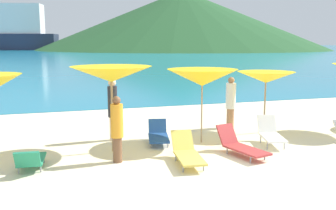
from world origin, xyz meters
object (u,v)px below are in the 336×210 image
(beachgoer_2, at_px, (113,107))
(umbrella_3, at_px, (202,78))
(beachgoer_4, at_px, (117,127))
(umbrella_4, at_px, (266,77))
(cruise_ship, at_px, (3,30))
(lounge_chair_5, at_px, (187,152))
(lounge_chair_0, at_px, (31,160))
(lounge_chair_2, at_px, (271,133))
(umbrella_2, at_px, (111,74))
(beachgoer_1, at_px, (231,101))
(lounge_chair_7, at_px, (158,135))
(lounge_chair_3, at_px, (240,145))

(beachgoer_2, bearing_deg, umbrella_3, 74.88)
(beachgoer_2, distance_m, beachgoer_4, 2.19)
(umbrella_4, relative_size, cruise_ship, 0.05)
(lounge_chair_5, bearing_deg, lounge_chair_0, 177.43)
(lounge_chair_2, xyz_separation_m, cruise_ship, (-22.44, 157.10, 7.70))
(umbrella_4, bearing_deg, cruise_ship, 98.42)
(umbrella_2, height_order, beachgoer_4, umbrella_2)
(beachgoer_2, relative_size, cruise_ship, 0.04)
(umbrella_4, distance_m, cruise_ship, 157.57)
(umbrella_4, distance_m, lounge_chair_5, 4.47)
(umbrella_3, distance_m, beachgoer_1, 2.49)
(cruise_ship, bearing_deg, beachgoer_2, -70.02)
(beachgoer_4, bearing_deg, umbrella_3, -158.22)
(umbrella_4, relative_size, beachgoer_2, 1.09)
(lounge_chair_5, distance_m, beachgoer_1, 4.33)
(lounge_chair_7, xyz_separation_m, beachgoer_1, (2.93, 1.20, 0.69))
(lounge_chair_5, bearing_deg, cruise_ship, 104.28)
(lounge_chair_3, bearing_deg, lounge_chair_5, 174.39)
(lounge_chair_5, relative_size, cruise_ship, 0.04)
(lounge_chair_7, height_order, beachgoer_1, beachgoer_1)
(lounge_chair_0, bearing_deg, lounge_chair_5, 175.56)
(lounge_chair_7, bearing_deg, umbrella_3, -2.23)
(umbrella_2, relative_size, beachgoer_2, 1.24)
(beachgoer_2, bearing_deg, lounge_chair_3, 56.85)
(lounge_chair_3, height_order, beachgoer_1, beachgoer_1)
(umbrella_3, relative_size, beachgoer_4, 1.32)
(umbrella_4, distance_m, lounge_chair_2, 2.09)
(umbrella_4, xyz_separation_m, lounge_chair_0, (-7.14, -1.66, -1.56))
(umbrella_4, xyz_separation_m, lounge_chair_7, (-3.66, -0.23, -1.56))
(umbrella_3, distance_m, lounge_chair_2, 2.55)
(umbrella_2, distance_m, lounge_chair_5, 2.86)
(lounge_chair_5, height_order, cruise_ship, cruise_ship)
(umbrella_2, relative_size, beachgoer_4, 1.40)
(umbrella_4, xyz_separation_m, beachgoer_2, (-4.87, 0.48, -0.80))
(lounge_chair_2, xyz_separation_m, lounge_chair_5, (-2.92, -0.94, -0.06))
(lounge_chair_5, height_order, beachgoer_2, beachgoer_2)
(umbrella_4, xyz_separation_m, cruise_ship, (-23.05, 155.75, 6.22))
(lounge_chair_0, bearing_deg, lounge_chair_2, -171.91)
(lounge_chair_0, xyz_separation_m, beachgoer_1, (6.40, 2.63, 0.69))
(beachgoer_1, distance_m, beachgoer_4, 5.13)
(lounge_chair_7, relative_size, beachgoer_4, 0.87)
(umbrella_3, relative_size, lounge_chair_3, 1.29)
(beachgoer_2, bearing_deg, beachgoer_1, 104.81)
(umbrella_3, xyz_separation_m, cruise_ship, (-20.61, 156.31, 6.11))
(umbrella_2, xyz_separation_m, beachgoer_2, (0.21, 1.20, -1.08))
(lounge_chair_2, distance_m, beachgoer_2, 4.69)
(umbrella_3, height_order, lounge_chair_2, umbrella_3)
(umbrella_3, bearing_deg, lounge_chair_5, -122.17)
(beachgoer_2, height_order, cruise_ship, cruise_ship)
(lounge_chair_3, distance_m, beachgoer_2, 3.94)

